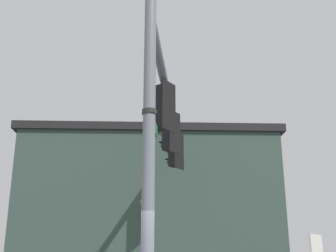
{
  "coord_description": "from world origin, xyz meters",
  "views": [
    {
      "loc": [
        -5.68,
        -4.32,
        1.74
      ],
      "look_at": [
        3.56,
        2.05,
        5.23
      ],
      "focal_mm": 46.24,
      "sensor_mm": 36.0,
      "label": 1
    }
  ],
  "objects": [
    {
      "name": "mast_arm",
      "position": [
        3.16,
        1.83,
        6.03
      ],
      "size": [
        6.43,
        3.83,
        0.21
      ],
      "primitive_type": "cylinder",
      "rotation": [
        0.0,
        1.57,
        0.52
      ],
      "color": "slate"
    },
    {
      "name": "traffic_light_mid_inner",
      "position": [
        4.11,
        2.4,
        5.23
      ],
      "size": [
        0.54,
        0.49,
        1.31
      ],
      "color": "black"
    },
    {
      "name": "signal_pole",
      "position": [
        0.0,
        0.0,
        3.45
      ],
      "size": [
        0.22,
        0.22,
        6.89
      ],
      "primitive_type": "cylinder",
      "color": "slate",
      "rests_on": "ground"
    },
    {
      "name": "street_name_sign",
      "position": [
        0.36,
        0.21,
        4.21
      ],
      "size": [
        1.22,
        0.77,
        0.22
      ],
      "color": "#147238"
    },
    {
      "name": "traffic_light_nearest_pole",
      "position": [
        2.22,
        1.3,
        5.23
      ],
      "size": [
        0.54,
        0.49,
        1.31
      ],
      "color": "black"
    },
    {
      "name": "traffic_light_mid_outer",
      "position": [
        6.0,
        3.49,
        5.23
      ],
      "size": [
        0.54,
        0.49,
        1.31
      ],
      "color": "black"
    },
    {
      "name": "tree_by_storefront",
      "position": [
        12.87,
        6.56,
        5.15
      ],
      "size": [
        3.75,
        3.75,
        7.06
      ],
      "color": "#4C3823",
      "rests_on": "ground"
    },
    {
      "name": "storefront_building",
      "position": [
        9.21,
        6.92,
        3.39
      ],
      "size": [
        11.23,
        11.96,
        6.75
      ],
      "color": "#33473D",
      "rests_on": "ground"
    }
  ]
}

